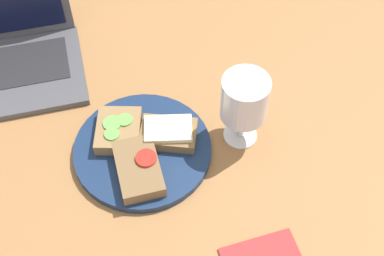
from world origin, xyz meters
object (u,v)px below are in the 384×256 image
Objects in this scene: sandwich_with_tomato at (139,168)px; plate at (143,150)px; sandwich_with_cheese at (168,132)px; wine_glass at (244,100)px; sandwich_with_cucumber at (118,130)px.

plate is at bearing 73.28° from sandwich_with_tomato.
sandwich_with_cheese is at bearing 12.85° from plate.
plate is 1.65× the size of wine_glass.
sandwich_with_cheese is (5.13, 1.17, 2.17)cm from plate.
sandwich_with_cheese is at bearing -17.19° from sandwich_with_cucumber.
sandwich_with_tomato is 21.69cm from wine_glass.
sandwich_with_cucumber is at bearing 168.26° from wine_glass.
plate is 5.69cm from sandwich_with_cheese.
sandwich_with_cucumber is at bearing 103.24° from sandwich_with_tomato.
sandwich_with_cheese is 0.78× the size of wine_glass.
wine_glass is at bearing -8.01° from sandwich_with_cheese.
sandwich_with_tomato is 1.08× the size of sandwich_with_cucumber.
plate is 5.68cm from sandwich_with_cucumber.
sandwich_with_tomato is 9.07cm from sandwich_with_cheese.
plate is at bearing -167.15° from sandwich_with_cheese.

